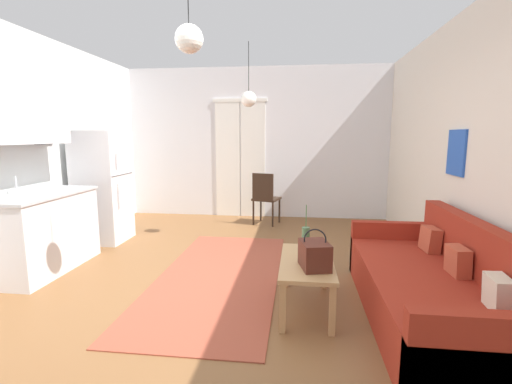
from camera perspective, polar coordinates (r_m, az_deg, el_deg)
The scene contains 13 objects.
ground_plane at distance 3.72m, azimuth -6.78°, elevation -16.44°, with size 5.49×7.55×0.10m, color brown.
wall_back at distance 6.84m, azimuth -0.08°, elevation 7.70°, with size 5.09×0.13×2.80m.
wall_right at distance 3.66m, azimuth 34.27°, elevation 5.25°, with size 0.12×7.15×2.80m.
area_rug at distance 4.10m, azimuth -5.88°, elevation -13.12°, with size 1.30×2.97×0.01m, color #9E4733.
couch at distance 3.44m, azimuth 26.97°, elevation -13.84°, with size 0.94×2.19×0.84m.
coffee_table at distance 3.29m, azimuth 8.09°, elevation -11.78°, with size 0.46×0.96×0.44m.
bamboo_vase at distance 3.51m, azimuth 7.94°, elevation -7.34°, with size 0.08×0.08×0.45m.
handbag at distance 3.06m, azimuth 9.34°, elevation -9.84°, with size 0.28×0.34×0.34m.
refrigerator at distance 5.67m, azimuth -23.31°, elevation 0.79°, with size 0.66×0.63×1.62m.
kitchen_counter at distance 4.73m, azimuth -31.31°, elevation -1.91°, with size 0.60×1.30×2.01m.
accent_chair at distance 6.20m, azimuth 1.46°, elevation -0.63°, with size 0.52×0.50×0.91m.
pendant_lamp_near at distance 3.19m, azimuth -10.63°, elevation 22.90°, with size 0.23×0.23×0.60m.
pendant_lamp_far at distance 5.09m, azimuth -1.16°, elevation 14.63°, with size 0.21×0.21×0.87m.
Camera 1 is at (0.82, -3.26, 1.54)m, focal length 25.06 mm.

